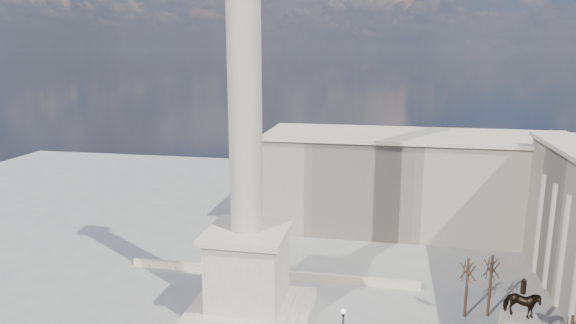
# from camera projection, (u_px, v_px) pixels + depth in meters

# --- Properties ---
(nelsons_column) EXTENTS (14.00, 14.00, 49.85)m
(nelsons_column) POSITION_uv_depth(u_px,v_px,m) (247.00, 211.00, 56.71)
(nelsons_column) COLOR beige
(nelsons_column) RESTS_ON ground
(balustrade_wall) EXTENTS (40.00, 0.60, 1.10)m
(balustrade_wall) POSITION_uv_depth(u_px,v_px,m) (270.00, 273.00, 69.90)
(balustrade_wall) COLOR beige
(balustrade_wall) RESTS_ON ground
(building_northeast) EXTENTS (51.00, 17.00, 16.60)m
(building_northeast) POSITION_uv_depth(u_px,v_px,m) (416.00, 182.00, 87.49)
(building_northeast) COLOR #BFB59D
(building_northeast) RESTS_ON ground
(bare_tree_mid) EXTENTS (2.00, 2.00, 7.58)m
(bare_tree_mid) POSITION_uv_depth(u_px,v_px,m) (468.00, 269.00, 58.35)
(bare_tree_mid) COLOR #332319
(bare_tree_mid) RESTS_ON ground
(bare_tree_far) EXTENTS (1.94, 1.94, 7.92)m
(bare_tree_far) POSITION_uv_depth(u_px,v_px,m) (492.00, 266.00, 58.46)
(bare_tree_far) COLOR #332319
(bare_tree_far) RESTS_ON ground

